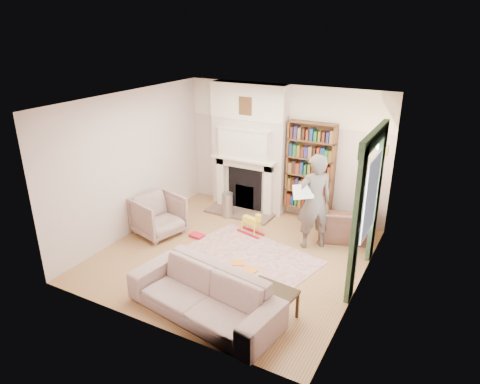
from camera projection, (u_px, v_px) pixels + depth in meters
The scene contains 25 objects.
floor at pixel (234, 255), 7.83m from camera, with size 4.50×4.50×0.00m, color brown.
ceiling at pixel (233, 101), 6.79m from camera, with size 4.50×4.50×0.00m, color white.
wall_back at pixel (284, 151), 9.15m from camera, with size 4.50×4.50×0.00m, color beige.
wall_front at pixel (148, 238), 5.47m from camera, with size 4.50×4.50×0.00m, color beige.
wall_left at pixel (132, 164), 8.30m from camera, with size 4.50×4.50×0.00m, color beige.
wall_right at pixel (366, 209), 6.32m from camera, with size 4.50×4.50×0.00m, color beige.
fireplace at pixel (249, 149), 9.32m from camera, with size 1.70×0.58×2.80m.
bookcase at pixel (310, 167), 8.84m from camera, with size 1.00×0.24×1.85m, color brown.
window at pixel (371, 196), 6.64m from camera, with size 0.02×0.90×1.30m, color silver.
curtain_left at pixel (356, 228), 6.17m from camera, with size 0.07×0.32×2.40m, color #29402A.
curtain_right at pixel (376, 196), 7.32m from camera, with size 0.07×0.32×2.40m, color #29402A.
pelmet at pixel (375, 138), 6.31m from camera, with size 0.09×1.70×0.24m, color #29402A.
wall_sconce at pixel (376, 149), 7.46m from camera, with size 0.20×0.24×0.24m, color gold, non-canonical shape.
rug at pixel (245, 259), 7.66m from camera, with size 2.35×1.81×0.01m, color beige.
armchair_reading at pixel (345, 223), 8.31m from camera, with size 1.03×0.90×0.67m, color #4E312A.
armchair_left at pixel (158, 216), 8.47m from camera, with size 0.85×0.87×0.80m, color #AB9C8D.
sofa at pixel (204, 294), 6.12m from camera, with size 2.32×0.91×0.68m, color #C0AC9E.
man_reading at pixel (314, 202), 7.81m from camera, with size 0.66×0.44×1.82m, color #574D45.
newspaper at pixel (303, 192), 7.62m from camera, with size 0.38×0.02×0.27m, color white.
coffee_table at pixel (271, 303), 6.12m from camera, with size 0.70×0.45×0.45m, color #362612, non-canonical shape.
paraffin_heater at pixel (228, 205), 9.25m from camera, with size 0.24×0.24×0.55m, color #97999E.
rocking_horse at pixel (251, 223), 8.51m from camera, with size 0.55×0.22×0.48m, color yellow, non-canonical shape.
board_game at pixel (186, 258), 7.67m from camera, with size 0.33×0.33×0.03m, color #ECC353.
game_box_lid at pixel (197, 235), 8.46m from camera, with size 0.28×0.19×0.05m, color red.
comic_annuals at pixel (244, 266), 7.42m from camera, with size 0.57×0.35×0.02m.
Camera 1 is at (3.34, -5.97, 3.98)m, focal length 32.00 mm.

